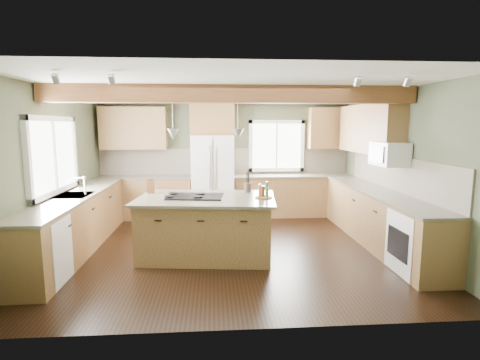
{
  "coord_description": "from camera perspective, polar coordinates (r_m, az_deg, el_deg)",
  "views": [
    {
      "loc": [
        -0.29,
        -5.95,
        2.01
      ],
      "look_at": [
        0.16,
        0.3,
        1.09
      ],
      "focal_mm": 28.0,
      "sensor_mm": 36.0,
      "label": 1
    }
  ],
  "objects": [
    {
      "name": "floor",
      "position": [
        6.29,
        -1.32,
        -10.33
      ],
      "size": [
        5.6,
        5.6,
        0.0
      ],
      "primitive_type": "plane",
      "color": "black",
      "rests_on": "ground"
    },
    {
      "name": "ceiling",
      "position": [
        5.99,
        -1.4,
        13.96
      ],
      "size": [
        5.6,
        5.6,
        0.0
      ],
      "primitive_type": "plane",
      "rotation": [
        3.14,
        0.0,
        0.0
      ],
      "color": "silver",
      "rests_on": "wall_back"
    },
    {
      "name": "wall_back",
      "position": [
        8.49,
        -2.18,
        3.51
      ],
      "size": [
        5.6,
        0.0,
        5.6
      ],
      "primitive_type": "plane",
      "rotation": [
        1.57,
        0.0,
        0.0
      ],
      "color": "#474E37",
      "rests_on": "ground"
    },
    {
      "name": "wall_left",
      "position": [
        6.5,
        -26.85,
        1.14
      ],
      "size": [
        0.0,
        5.0,
        5.0
      ],
      "primitive_type": "plane",
      "rotation": [
        1.57,
        0.0,
        1.57
      ],
      "color": "#474E37",
      "rests_on": "ground"
    },
    {
      "name": "wall_right",
      "position": [
        6.74,
        23.16,
        1.59
      ],
      "size": [
        0.0,
        5.0,
        5.0
      ],
      "primitive_type": "plane",
      "rotation": [
        1.57,
        0.0,
        -1.57
      ],
      "color": "#474E37",
      "rests_on": "ground"
    },
    {
      "name": "ceiling_beam",
      "position": [
        5.69,
        -1.26,
        12.94
      ],
      "size": [
        5.55,
        0.26,
        0.26
      ],
      "primitive_type": "cube",
      "color": "#5D301A",
      "rests_on": "ceiling"
    },
    {
      "name": "soffit_trim",
      "position": [
        8.37,
        -2.21,
        11.94
      ],
      "size": [
        5.55,
        0.2,
        0.1
      ],
      "primitive_type": "cube",
      "color": "#5D301A",
      "rests_on": "ceiling"
    },
    {
      "name": "backsplash_back",
      "position": [
        8.48,
        -2.17,
        2.9
      ],
      "size": [
        5.58,
        0.03,
        0.58
      ],
      "primitive_type": "cube",
      "color": "brown",
      "rests_on": "wall_back"
    },
    {
      "name": "backsplash_right",
      "position": [
        6.79,
        22.81,
        0.89
      ],
      "size": [
        0.03,
        3.7,
        0.58
      ],
      "primitive_type": "cube",
      "color": "brown",
      "rests_on": "wall_right"
    },
    {
      "name": "base_cab_back_left",
      "position": [
        8.44,
        -14.33,
        -2.67
      ],
      "size": [
        2.02,
        0.6,
        0.88
      ],
      "primitive_type": "cube",
      "color": "brown",
      "rests_on": "floor"
    },
    {
      "name": "counter_back_left",
      "position": [
        8.36,
        -14.45,
        0.43
      ],
      "size": [
        2.06,
        0.64,
        0.04
      ],
      "primitive_type": "cube",
      "color": "#474234",
      "rests_on": "base_cab_back_left"
    },
    {
      "name": "base_cab_back_right",
      "position": [
        8.49,
        8.03,
        -2.42
      ],
      "size": [
        2.62,
        0.6,
        0.88
      ],
      "primitive_type": "cube",
      "color": "brown",
      "rests_on": "floor"
    },
    {
      "name": "counter_back_right",
      "position": [
        8.42,
        8.1,
        0.66
      ],
      "size": [
        2.66,
        0.64,
        0.04
      ],
      "primitive_type": "cube",
      "color": "#474234",
      "rests_on": "base_cab_back_right"
    },
    {
      "name": "base_cab_left",
      "position": [
        6.59,
        -23.77,
        -6.2
      ],
      "size": [
        0.6,
        3.7,
        0.88
      ],
      "primitive_type": "cube",
      "color": "brown",
      "rests_on": "floor"
    },
    {
      "name": "counter_left",
      "position": [
        6.49,
        -24.01,
        -2.26
      ],
      "size": [
        0.64,
        3.74,
        0.04
      ],
      "primitive_type": "cube",
      "color": "#474234",
      "rests_on": "base_cab_left"
    },
    {
      "name": "base_cab_right",
      "position": [
        6.8,
        20.29,
        -5.56
      ],
      "size": [
        0.6,
        3.7,
        0.88
      ],
      "primitive_type": "cube",
      "color": "brown",
      "rests_on": "floor"
    },
    {
      "name": "counter_right",
      "position": [
        6.71,
        20.49,
        -1.74
      ],
      "size": [
        0.64,
        3.74,
        0.04
      ],
      "primitive_type": "cube",
      "color": "#474234",
      "rests_on": "base_cab_right"
    },
    {
      "name": "upper_cab_back_left",
      "position": [
        8.45,
        -15.9,
        7.6
      ],
      "size": [
        1.4,
        0.35,
        0.9
      ],
      "primitive_type": "cube",
      "color": "brown",
      "rests_on": "wall_back"
    },
    {
      "name": "upper_cab_over_fridge",
      "position": [
        8.28,
        -4.28,
        9.26
      ],
      "size": [
        0.96,
        0.35,
        0.7
      ],
      "primitive_type": "cube",
      "color": "brown",
      "rests_on": "wall_back"
    },
    {
      "name": "upper_cab_right",
      "position": [
        7.45,
        19.06,
        7.4
      ],
      "size": [
        0.35,
        2.2,
        0.9
      ],
      "primitive_type": "cube",
      "color": "brown",
      "rests_on": "wall_right"
    },
    {
      "name": "upper_cab_back_corner",
      "position": [
        8.67,
        13.35,
        7.7
      ],
      "size": [
        0.9,
        0.35,
        0.9
      ],
      "primitive_type": "cube",
      "color": "brown",
      "rests_on": "wall_back"
    },
    {
      "name": "window_left",
      "position": [
        6.52,
        -26.66,
        3.38
      ],
      "size": [
        0.04,
        1.6,
        1.05
      ],
      "primitive_type": "cube",
      "color": "white",
      "rests_on": "wall_left"
    },
    {
      "name": "window_back",
      "position": [
        8.57,
        5.56,
        5.2
      ],
      "size": [
        1.1,
        0.04,
        1.0
      ],
      "primitive_type": "cube",
      "color": "white",
      "rests_on": "wall_back"
    },
    {
      "name": "sink",
      "position": [
        6.49,
        -24.01,
        -2.22
      ],
      "size": [
        0.5,
        0.65,
        0.03
      ],
      "primitive_type": "cube",
      "color": "#262628",
      "rests_on": "counter_left"
    },
    {
      "name": "faucet",
      "position": [
        6.41,
        -22.57,
        -0.95
      ],
      "size": [
        0.02,
        0.02,
        0.28
      ],
      "primitive_type": "cylinder",
      "color": "#B2B2B7",
      "rests_on": "sink"
    },
    {
      "name": "dishwasher",
      "position": [
        5.43,
        -28.28,
        -9.64
      ],
      "size": [
        0.6,
        0.6,
        0.84
      ],
      "primitive_type": "cube",
      "color": "white",
      "rests_on": "floor"
    },
    {
      "name": "oven",
      "position": [
        5.69,
        25.63,
        -8.67
      ],
      "size": [
        0.6,
        0.72,
        0.84
      ],
      "primitive_type": "cube",
      "color": "white",
      "rests_on": "floor"
    },
    {
      "name": "microwave",
      "position": [
        6.58,
        21.77,
        3.71
      ],
      "size": [
        0.4,
        0.7,
        0.38
      ],
      "primitive_type": "cube",
      "color": "white",
      "rests_on": "wall_right"
    },
    {
      "name": "pendant_left",
      "position": [
        5.75,
        -10.17,
        6.88
      ],
      "size": [
        0.18,
        0.18,
        0.16
      ],
      "primitive_type": "cone",
      "rotation": [
        3.14,
        0.0,
        0.0
      ],
      "color": "#B2B2B7",
      "rests_on": "ceiling"
    },
    {
      "name": "pendant_right",
      "position": [
        5.63,
        -0.34,
        6.98
      ],
      "size": [
        0.18,
        0.18,
        0.16
      ],
      "primitive_type": "cone",
      "rotation": [
        3.14,
        0.0,
        0.0
      ],
      "color": "#B2B2B7",
      "rests_on": "ceiling"
    },
    {
      "name": "refrigerator",
      "position": [
        8.15,
        -4.18,
        0.47
      ],
      "size": [
        0.9,
        0.74,
        1.8
      ],
      "primitive_type": "cube",
      "color": "white",
      "rests_on": "floor"
    },
    {
      "name": "island",
      "position": [
        5.88,
        -5.12,
        -7.21
      ],
      "size": [
        2.07,
        1.4,
        0.88
      ],
      "primitive_type": "cube",
      "rotation": [
        0.0,
        0.0,
        -0.11
      ],
      "color": "brown",
      "rests_on": "floor"
    },
    {
      "name": "island_top",
      "position": [
        5.78,
        -5.18,
        -2.81
      ],
      "size": [
        2.22,
        1.55,
        0.04
      ],
      "primitive_type": "cube",
      "rotation": [
        0.0,
        0.0,
        -0.11
      ],
      "color": "#474234",
      "rests_on": "island"
    },
    {
      "name": "cooktop",
      "position": [
        5.79,
        -6.78,
        -2.49
      ],
      "size": [
        0.9,
        0.65,
        0.02
      ],
      "primitive_type": "cube",
      "rotation": [
        0.0,
        0.0,
        -0.11
      ],
      "color": "black",
      "rests_on": "island_top"
    },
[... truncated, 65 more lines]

